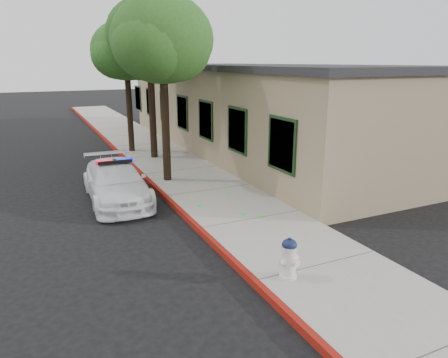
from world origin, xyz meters
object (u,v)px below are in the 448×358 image
street_tree_far (127,54)px  street_tree_mid (149,38)px  street_tree_near (163,44)px  police_car (116,182)px  fire_hydrant (289,258)px  clapboard_building (255,108)px

street_tree_far → street_tree_mid: bearing=-72.1°
street_tree_far → street_tree_near: bearing=-90.2°
street_tree_mid → street_tree_near: bearing=-98.6°
street_tree_mid → street_tree_far: bearing=107.9°
police_car → street_tree_far: street_tree_far is taller
police_car → street_tree_mid: (2.71, 5.16, 4.72)m
street_tree_near → street_tree_far: 5.73m
fire_hydrant → street_tree_far: size_ratio=0.14×
police_car → fire_hydrant: bearing=-71.0°
clapboard_building → fire_hydrant: (-5.97, -12.17, -1.54)m
street_tree_near → street_tree_far: bearing=89.8°
clapboard_building → street_tree_far: street_tree_far is taller
clapboard_building → street_tree_mid: size_ratio=3.02×
clapboard_building → fire_hydrant: clapboard_building is taller
clapboard_building → street_tree_mid: street_tree_mid is taller
clapboard_building → street_tree_far: size_ratio=3.43×
clapboard_building → street_tree_near: size_ratio=3.23×
police_car → street_tree_near: street_tree_near is taller
fire_hydrant → street_tree_far: street_tree_far is taller
clapboard_building → police_car: size_ratio=4.72×
police_car → street_tree_mid: bearing=63.9°
fire_hydrant → clapboard_building: bearing=51.3°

